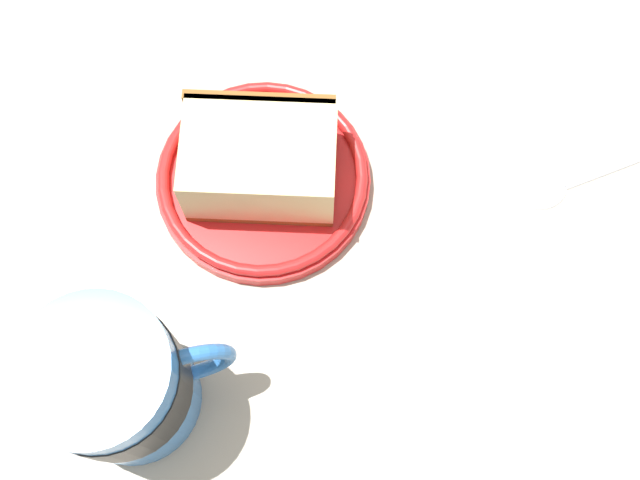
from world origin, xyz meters
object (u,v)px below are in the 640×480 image
object	(u,v)px
small_plate	(263,179)
tea_mug	(116,383)
cake_slice	(261,158)
teaspoon	(575,182)

from	to	relation	value
small_plate	tea_mug	distance (cm)	16.30
small_plate	cake_slice	distance (cm)	2.72
small_plate	cake_slice	size ratio (longest dim) A/B	1.24
small_plate	teaspoon	xyz separation A→B (cm)	(8.32, -18.43, -0.54)
small_plate	cake_slice	bearing A→B (deg)	21.78
cake_slice	teaspoon	size ratio (longest dim) A/B	1.12
cake_slice	tea_mug	bearing A→B (deg)	177.07
tea_mug	teaspoon	bearing A→B (deg)	-38.99
cake_slice	small_plate	bearing A→B (deg)	-158.22
tea_mug	teaspoon	size ratio (longest dim) A/B	1.07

